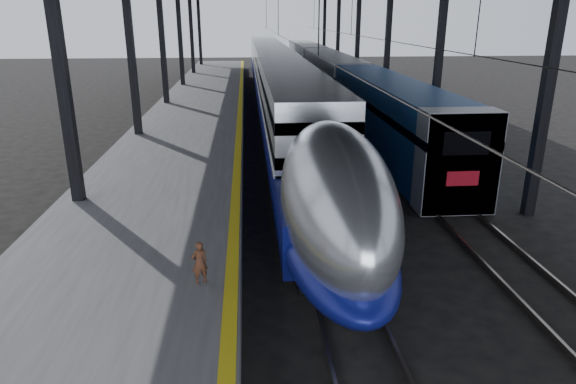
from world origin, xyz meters
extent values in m
plane|color=black|center=(0.00, 0.00, 0.00)|extent=(160.00, 160.00, 0.00)
cube|color=#4C4C4F|center=(-3.50, 20.00, 0.50)|extent=(6.00, 80.00, 1.00)
cube|color=gold|center=(-0.70, 20.00, 1.00)|extent=(0.30, 80.00, 0.01)
cube|color=slate|center=(1.28, 20.00, 0.08)|extent=(0.08, 80.00, 0.16)
cube|color=slate|center=(2.72, 20.00, 0.08)|extent=(0.08, 80.00, 0.16)
cube|color=slate|center=(6.28, 20.00, 0.08)|extent=(0.08, 80.00, 0.16)
cube|color=slate|center=(7.72, 20.00, 0.08)|extent=(0.08, 80.00, 0.16)
cube|color=black|center=(-5.80, 5.00, 4.50)|extent=(0.35, 0.35, 9.00)
cube|color=black|center=(9.60, 5.00, 4.50)|extent=(0.35, 0.35, 9.00)
cube|color=black|center=(-5.80, 15.00, 4.50)|extent=(0.35, 0.35, 9.00)
cube|color=black|center=(9.60, 15.00, 4.50)|extent=(0.35, 0.35, 9.00)
cube|color=black|center=(-5.80, 25.00, 4.50)|extent=(0.35, 0.35, 9.00)
cube|color=black|center=(9.60, 25.00, 4.50)|extent=(0.35, 0.35, 9.00)
cube|color=black|center=(-5.80, 35.00, 4.50)|extent=(0.35, 0.35, 9.00)
cube|color=black|center=(9.60, 35.00, 4.50)|extent=(0.35, 0.35, 9.00)
cube|color=black|center=(-5.80, 45.00, 4.50)|extent=(0.35, 0.35, 9.00)
cube|color=black|center=(9.60, 45.00, 4.50)|extent=(0.35, 0.35, 9.00)
cube|color=black|center=(-5.80, 55.00, 4.50)|extent=(0.35, 0.35, 9.00)
cube|color=black|center=(9.60, 55.00, 4.50)|extent=(0.35, 0.35, 9.00)
cylinder|color=slate|center=(2.00, 20.00, 5.50)|extent=(0.03, 74.00, 0.03)
cylinder|color=slate|center=(7.00, 20.00, 5.50)|extent=(0.03, 74.00, 0.03)
cube|color=#B7B9BE|center=(2.00, 32.81, 2.24)|extent=(2.82, 57.00, 3.89)
cube|color=navy|center=(2.00, 31.31, 1.02)|extent=(2.90, 62.00, 1.51)
cube|color=silver|center=(2.00, 32.81, 1.80)|extent=(2.92, 57.00, 0.10)
cube|color=black|center=(2.00, 32.81, 3.35)|extent=(2.86, 57.00, 0.41)
cube|color=black|center=(2.00, 32.81, 2.24)|extent=(2.86, 57.00, 0.41)
ellipsoid|color=#B7B9BE|center=(2.00, 1.31, 2.09)|extent=(2.82, 8.40, 3.89)
ellipsoid|color=navy|center=(2.00, 1.31, 0.97)|extent=(2.90, 8.40, 1.65)
ellipsoid|color=black|center=(2.00, -1.29, 2.87)|extent=(1.46, 2.20, 0.88)
cube|color=black|center=(2.00, 1.31, 0.20)|extent=(2.14, 2.60, 0.40)
cube|color=black|center=(2.00, 23.31, 0.20)|extent=(2.14, 2.60, 0.40)
cube|color=navy|center=(7.00, 13.84, 1.88)|extent=(2.63, 18.00, 3.57)
cube|color=#999DA2|center=(7.00, 5.44, 1.88)|extent=(2.68, 1.20, 3.62)
cube|color=black|center=(7.00, 4.82, 2.68)|extent=(1.60, 0.06, 0.80)
cube|color=#A20C1B|center=(7.00, 4.82, 1.46)|extent=(1.13, 0.06, 0.52)
cube|color=#999DA2|center=(7.00, 32.84, 1.88)|extent=(2.63, 18.00, 3.57)
cube|color=#999DA2|center=(7.00, 51.84, 1.88)|extent=(2.63, 18.00, 3.57)
cube|color=black|center=(7.00, 7.84, 0.18)|extent=(2.07, 2.40, 0.36)
cube|color=black|center=(7.00, 29.84, 0.18)|extent=(2.07, 2.40, 0.36)
imported|color=#512C1B|center=(-1.39, -0.92, 1.50)|extent=(0.43, 0.36, 1.00)
camera|label=1|loc=(-0.25, -11.28, 6.67)|focal=32.00mm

